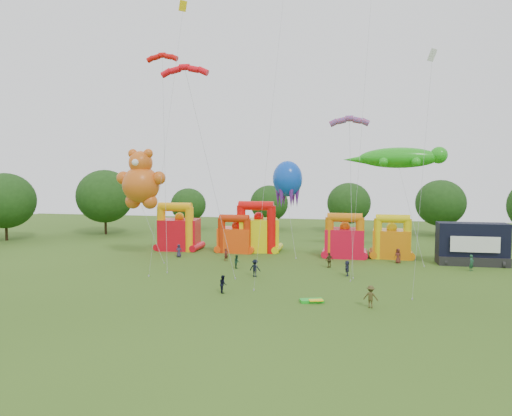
% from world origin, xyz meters
% --- Properties ---
extents(ground, '(160.00, 160.00, 0.00)m').
position_xyz_m(ground, '(0.00, 0.00, 0.00)').
color(ground, '#345317').
rests_on(ground, ground).
extents(tree_ring, '(120.97, 123.05, 12.07)m').
position_xyz_m(tree_ring, '(-1.15, 0.60, 6.26)').
color(tree_ring, '#352314').
rests_on(tree_ring, ground).
extents(bouncy_castle_0, '(6.16, 5.21, 7.11)m').
position_xyz_m(bouncy_castle_0, '(-16.53, 28.55, 2.69)').
color(bouncy_castle_0, red).
rests_on(bouncy_castle_0, ground).
extents(bouncy_castle_1, '(5.02, 4.13, 5.52)m').
position_xyz_m(bouncy_castle_1, '(-7.69, 28.48, 2.11)').
color(bouncy_castle_1, '#F8460D').
rests_on(bouncy_castle_1, ground).
extents(bouncy_castle_2, '(6.54, 5.72, 7.39)m').
position_xyz_m(bouncy_castle_2, '(-4.73, 29.67, 2.79)').
color(bouncy_castle_2, yellow).
rests_on(bouncy_castle_2, ground).
extents(bouncy_castle_3, '(5.13, 4.13, 6.08)m').
position_xyz_m(bouncy_castle_3, '(7.68, 27.49, 2.31)').
color(bouncy_castle_3, red).
rests_on(bouncy_castle_3, ground).
extents(bouncy_castle_4, '(5.03, 4.14, 5.93)m').
position_xyz_m(bouncy_castle_4, '(13.83, 28.36, 2.26)').
color(bouncy_castle_4, orange).
rests_on(bouncy_castle_4, ground).
extents(stage_trailer, '(8.22, 3.29, 5.23)m').
position_xyz_m(stage_trailer, '(23.19, 25.75, 2.52)').
color(stage_trailer, black).
rests_on(stage_trailer, ground).
extents(teddy_bear_kite, '(7.94, 5.45, 14.62)m').
position_xyz_m(teddy_bear_kite, '(-17.96, 20.63, 7.77)').
color(teddy_bear_kite, '#D25B17').
rests_on(teddy_bear_kite, ground).
extents(gecko_kite, '(14.03, 11.49, 15.05)m').
position_xyz_m(gecko_kite, '(15.65, 28.78, 8.42)').
color(gecko_kite, '#21A117').
rests_on(gecko_kite, ground).
extents(octopus_kite, '(4.17, 6.13, 13.16)m').
position_xyz_m(octopus_kite, '(-0.02, 28.18, 7.78)').
color(octopus_kite, blue).
rests_on(octopus_kite, ground).
extents(parafoil_kites, '(28.33, 10.86, 27.68)m').
position_xyz_m(parafoil_kites, '(-10.94, 16.51, 12.82)').
color(parafoil_kites, red).
rests_on(parafoil_kites, ground).
extents(diamond_kites, '(29.69, 12.57, 36.28)m').
position_xyz_m(diamond_kites, '(2.77, 13.04, 15.21)').
color(diamond_kites, red).
rests_on(diamond_kites, ground).
extents(folded_kite_bundle, '(2.21, 1.57, 0.31)m').
position_xyz_m(folded_kite_bundle, '(5.44, 4.68, 0.14)').
color(folded_kite_bundle, green).
rests_on(folded_kite_bundle, ground).
extents(spectator_0, '(1.00, 0.84, 1.75)m').
position_xyz_m(spectator_0, '(-14.20, 22.74, 0.88)').
color(spectator_0, '#2C2640').
rests_on(spectator_0, ground).
extents(spectator_1, '(0.69, 0.70, 1.63)m').
position_xyz_m(spectator_1, '(-7.19, 21.44, 0.82)').
color(spectator_1, '#4D1C16').
rests_on(spectator_1, ground).
extents(spectator_2, '(0.84, 0.94, 1.58)m').
position_xyz_m(spectator_2, '(-4.69, 17.36, 0.79)').
color(spectator_2, '#163924').
rests_on(spectator_2, ground).
extents(spectator_3, '(1.34, 0.92, 1.90)m').
position_xyz_m(spectator_3, '(-1.59, 13.34, 0.95)').
color(spectator_3, black).
rests_on(spectator_3, ground).
extents(spectator_4, '(1.11, 1.03, 1.83)m').
position_xyz_m(spectator_4, '(6.06, 20.01, 0.92)').
color(spectator_4, '#41371A').
rests_on(spectator_4, ground).
extents(spectator_5, '(0.52, 1.58, 1.70)m').
position_xyz_m(spectator_5, '(8.22, 15.92, 0.85)').
color(spectator_5, '#262840').
rests_on(spectator_5, ground).
extents(spectator_6, '(1.08, 0.99, 1.86)m').
position_xyz_m(spectator_6, '(14.36, 24.66, 0.93)').
color(spectator_6, '#5D241A').
rests_on(spectator_6, ground).
extents(spectator_7, '(0.80, 0.82, 1.89)m').
position_xyz_m(spectator_7, '(22.26, 21.63, 0.95)').
color(spectator_7, '#1C4831').
rests_on(spectator_7, ground).
extents(spectator_8, '(0.92, 1.01, 1.68)m').
position_xyz_m(spectator_8, '(-3.07, 6.08, 0.84)').
color(spectator_8, black).
rests_on(spectator_8, ground).
extents(spectator_9, '(1.32, 0.90, 1.88)m').
position_xyz_m(spectator_9, '(10.37, 4.06, 0.94)').
color(spectator_9, '#443C1B').
rests_on(spectator_9, ground).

